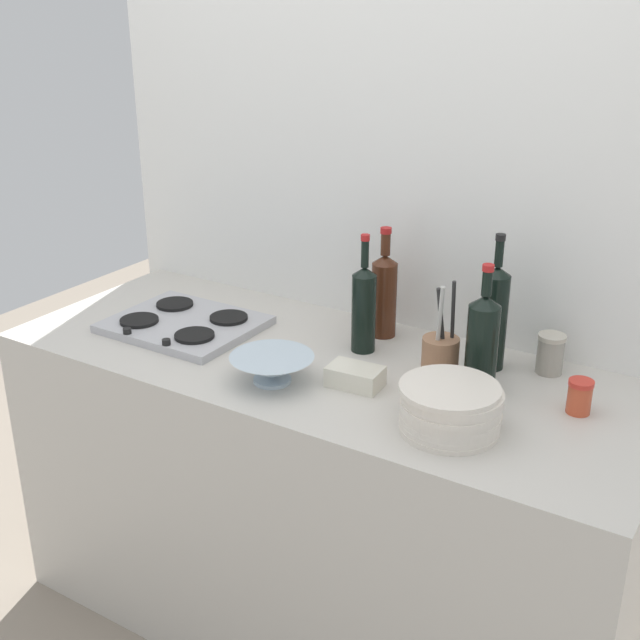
# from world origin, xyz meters

# --- Properties ---
(ground_plane) EXTENTS (6.00, 6.00, 0.00)m
(ground_plane) POSITION_xyz_m (0.00, 0.00, 0.00)
(ground_plane) COLOR gray
(ground_plane) RESTS_ON ground
(counter_block) EXTENTS (1.80, 0.70, 0.90)m
(counter_block) POSITION_xyz_m (0.00, 0.00, 0.45)
(counter_block) COLOR beige
(counter_block) RESTS_ON ground
(backsplash_panel) EXTENTS (1.90, 0.06, 2.34)m
(backsplash_panel) POSITION_xyz_m (0.00, 0.38, 1.17)
(backsplash_panel) COLOR white
(backsplash_panel) RESTS_ON ground
(stovetop_hob) EXTENTS (0.42, 0.35, 0.04)m
(stovetop_hob) POSITION_xyz_m (-0.46, -0.02, 0.91)
(stovetop_hob) COLOR #B2B2B7
(stovetop_hob) RESTS_ON counter_block
(plate_stack) EXTENTS (0.24, 0.24, 0.11)m
(plate_stack) POSITION_xyz_m (0.45, -0.16, 0.96)
(plate_stack) COLOR silver
(plate_stack) RESTS_ON counter_block
(wine_bottle_leftmost) EXTENTS (0.07, 0.07, 0.37)m
(wine_bottle_leftmost) POSITION_xyz_m (0.41, 0.21, 1.05)
(wine_bottle_leftmost) COLOR black
(wine_bottle_leftmost) RESTS_ON counter_block
(wine_bottle_mid_left) EXTENTS (0.07, 0.07, 0.34)m
(wine_bottle_mid_left) POSITION_xyz_m (0.06, 0.12, 1.03)
(wine_bottle_mid_left) COLOR black
(wine_bottle_mid_left) RESTS_ON counter_block
(wine_bottle_mid_right) EXTENTS (0.07, 0.07, 0.32)m
(wine_bottle_mid_right) POSITION_xyz_m (0.06, 0.25, 1.03)
(wine_bottle_mid_right) COLOR #472314
(wine_bottle_mid_right) RESTS_ON counter_block
(wine_bottle_rightmost) EXTENTS (0.08, 0.08, 0.33)m
(wine_bottle_rightmost) POSITION_xyz_m (0.43, 0.06, 1.03)
(wine_bottle_rightmost) COLOR black
(wine_bottle_rightmost) RESTS_ON counter_block
(mixing_bowl) EXTENTS (0.22, 0.22, 0.07)m
(mixing_bowl) POSITION_xyz_m (-0.04, -0.17, 0.94)
(mixing_bowl) COLOR silver
(mixing_bowl) RESTS_ON counter_block
(butter_dish) EXTENTS (0.14, 0.10, 0.05)m
(butter_dish) POSITION_xyz_m (0.15, -0.08, 0.93)
(butter_dish) COLOR silver
(butter_dish) RESTS_ON counter_block
(utensil_crock) EXTENTS (0.10, 0.10, 0.28)m
(utensil_crock) POSITION_xyz_m (0.32, 0.07, 0.96)
(utensil_crock) COLOR #996B4C
(utensil_crock) RESTS_ON counter_block
(condiment_jar_front) EXTENTS (0.07, 0.07, 0.11)m
(condiment_jar_front) POSITION_xyz_m (0.55, 0.26, 0.95)
(condiment_jar_front) COLOR #9E998C
(condiment_jar_front) RESTS_ON counter_block
(condiment_jar_rear) EXTENTS (0.06, 0.06, 0.08)m
(condiment_jar_rear) POSITION_xyz_m (0.68, 0.08, 0.94)
(condiment_jar_rear) COLOR #C64C2D
(condiment_jar_rear) RESTS_ON counter_block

